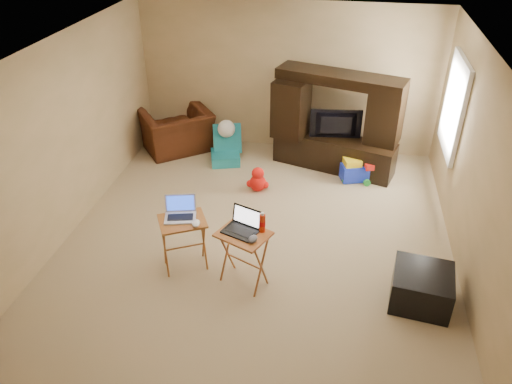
% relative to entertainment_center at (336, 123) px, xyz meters
% --- Properties ---
extents(floor, '(5.50, 5.50, 0.00)m').
position_rel_entertainment_center_xyz_m(floor, '(-0.88, -2.07, -0.80)').
color(floor, tan).
rests_on(floor, ground).
extents(ceiling, '(5.50, 5.50, 0.00)m').
position_rel_entertainment_center_xyz_m(ceiling, '(-0.88, -2.07, 1.70)').
color(ceiling, silver).
rests_on(ceiling, ground).
extents(wall_back, '(5.00, 0.00, 5.00)m').
position_rel_entertainment_center_xyz_m(wall_back, '(-0.88, 0.68, 0.45)').
color(wall_back, tan).
rests_on(wall_back, ground).
extents(wall_front, '(5.00, 0.00, 5.00)m').
position_rel_entertainment_center_xyz_m(wall_front, '(-0.88, -4.82, 0.45)').
color(wall_front, tan).
rests_on(wall_front, ground).
extents(wall_left, '(0.00, 5.50, 5.50)m').
position_rel_entertainment_center_xyz_m(wall_left, '(-3.38, -2.07, 0.45)').
color(wall_left, tan).
rests_on(wall_left, ground).
extents(wall_right, '(0.00, 5.50, 5.50)m').
position_rel_entertainment_center_xyz_m(wall_right, '(1.62, -2.07, 0.45)').
color(wall_right, tan).
rests_on(wall_right, ground).
extents(window_pane, '(0.00, 1.20, 1.20)m').
position_rel_entertainment_center_xyz_m(window_pane, '(1.60, -0.52, 0.60)').
color(window_pane, white).
rests_on(window_pane, ground).
extents(window_frame, '(0.06, 1.14, 1.34)m').
position_rel_entertainment_center_xyz_m(window_frame, '(1.58, -0.52, 0.60)').
color(window_frame, white).
rests_on(window_frame, ground).
extents(entertainment_center, '(2.02, 1.03, 1.60)m').
position_rel_entertainment_center_xyz_m(entertainment_center, '(0.00, 0.00, 0.00)').
color(entertainment_center, black).
rests_on(entertainment_center, floor).
extents(television, '(0.82, 0.20, 0.47)m').
position_rel_entertainment_center_xyz_m(television, '(0.00, -0.04, -0.03)').
color(television, black).
rests_on(television, entertainment_center).
extents(recliner, '(1.48, 1.45, 0.72)m').
position_rel_entertainment_center_xyz_m(recliner, '(-2.72, 0.16, -0.44)').
color(recliner, '#4C2110').
rests_on(recliner, floor).
extents(child_rocker, '(0.60, 0.65, 0.62)m').
position_rel_entertainment_center_xyz_m(child_rocker, '(-1.79, -0.16, -0.49)').
color(child_rocker, '#17727F').
rests_on(child_rocker, floor).
extents(plush_toy, '(0.35, 0.30, 0.39)m').
position_rel_entertainment_center_xyz_m(plush_toy, '(-1.09, -0.94, -0.61)').
color(plush_toy, red).
rests_on(plush_toy, floor).
extents(push_toy, '(0.60, 0.50, 0.38)m').
position_rel_entertainment_center_xyz_m(push_toy, '(0.39, -0.37, -0.61)').
color(push_toy, '#1A32D7').
rests_on(push_toy, floor).
extents(ottoman, '(0.72, 0.72, 0.41)m').
position_rel_entertainment_center_xyz_m(ottoman, '(1.12, -2.97, -0.60)').
color(ottoman, black).
rests_on(ottoman, floor).
extents(tray_table_left, '(0.67, 0.62, 0.69)m').
position_rel_entertainment_center_xyz_m(tray_table_left, '(-1.64, -2.86, -0.46)').
color(tray_table_left, '#AB6329').
rests_on(tray_table_left, floor).
extents(tray_table_right, '(0.68, 0.62, 0.71)m').
position_rel_entertainment_center_xyz_m(tray_table_right, '(-0.89, -3.01, -0.45)').
color(tray_table_right, '#AC5329').
rests_on(tray_table_right, floor).
extents(laptop_left, '(0.42, 0.37, 0.24)m').
position_rel_entertainment_center_xyz_m(laptop_left, '(-1.67, -2.83, 0.01)').
color(laptop_left, '#BABABF').
rests_on(laptop_left, tray_table_left).
extents(laptop_right, '(0.45, 0.42, 0.24)m').
position_rel_entertainment_center_xyz_m(laptop_right, '(-0.93, -2.99, 0.03)').
color(laptop_right, black).
rests_on(laptop_right, tray_table_right).
extents(mouse_left, '(0.11, 0.15, 0.06)m').
position_rel_entertainment_center_xyz_m(mouse_left, '(-1.45, -2.93, -0.08)').
color(mouse_left, white).
rests_on(mouse_left, tray_table_left).
extents(mouse_right, '(0.12, 0.16, 0.06)m').
position_rel_entertainment_center_xyz_m(mouse_right, '(-0.76, -3.13, -0.06)').
color(mouse_right, '#3F3F44').
rests_on(mouse_right, tray_table_right).
extents(water_bottle, '(0.07, 0.07, 0.22)m').
position_rel_entertainment_center_xyz_m(water_bottle, '(-0.69, -2.93, 0.02)').
color(water_bottle, red).
rests_on(water_bottle, tray_table_right).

